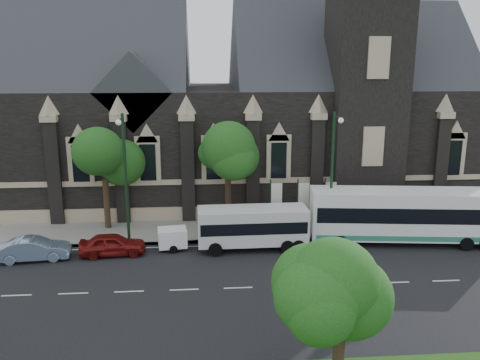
{
  "coord_description": "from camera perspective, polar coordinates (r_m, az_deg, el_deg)",
  "views": [
    {
      "loc": [
        1.18,
        -25.21,
        12.35
      ],
      "look_at": [
        3.56,
        6.0,
        4.72
      ],
      "focal_mm": 36.96,
      "sensor_mm": 36.0,
      "label": 1
    }
  ],
  "objects": [
    {
      "name": "ground",
      "position": [
        28.1,
        -6.47,
        -12.48
      ],
      "size": [
        160.0,
        160.0,
        0.0
      ],
      "primitive_type": "plane",
      "color": "black",
      "rests_on": "ground"
    },
    {
      "name": "sidewalk",
      "position": [
        36.84,
        -5.97,
        -5.85
      ],
      "size": [
        80.0,
        5.0,
        0.15
      ],
      "primitive_type": "cube",
      "color": "gray",
      "rests_on": "ground"
    },
    {
      "name": "museum",
      "position": [
        44.37,
        0.76,
        8.28
      ],
      "size": [
        40.0,
        17.7,
        29.9
      ],
      "color": "black",
      "rests_on": "ground"
    },
    {
      "name": "tree_park_east",
      "position": [
        18.36,
        12.1,
        -11.54
      ],
      "size": [
        3.4,
        3.4,
        6.28
      ],
      "color": "black",
      "rests_on": "ground"
    },
    {
      "name": "tree_walk_right",
      "position": [
        36.57,
        -1.1,
        3.4
      ],
      "size": [
        4.08,
        4.08,
        7.8
      ],
      "color": "black",
      "rests_on": "ground"
    },
    {
      "name": "tree_walk_left",
      "position": [
        37.18,
        -15.12,
        2.96
      ],
      "size": [
        3.91,
        3.91,
        7.64
      ],
      "color": "black",
      "rests_on": "ground"
    },
    {
      "name": "street_lamp_near",
      "position": [
        34.26,
        10.67,
        1.25
      ],
      "size": [
        0.36,
        1.88,
        9.0
      ],
      "color": "black",
      "rests_on": "ground"
    },
    {
      "name": "street_lamp_mid",
      "position": [
        33.51,
        -13.14,
        0.85
      ],
      "size": [
        0.36,
        1.88,
        9.0
      ],
      "color": "black",
      "rests_on": "ground"
    },
    {
      "name": "banner_flag_left",
      "position": [
        36.0,
        3.97,
        -2.42
      ],
      "size": [
        0.9,
        0.1,
        4.0
      ],
      "color": "black",
      "rests_on": "ground"
    },
    {
      "name": "banner_flag_center",
      "position": [
        36.34,
        7.1,
        -2.34
      ],
      "size": [
        0.9,
        0.1,
        4.0
      ],
      "color": "black",
      "rests_on": "ground"
    },
    {
      "name": "banner_flag_right",
      "position": [
        36.78,
        10.16,
        -2.25
      ],
      "size": [
        0.9,
        0.1,
        4.0
      ],
      "color": "black",
      "rests_on": "ground"
    },
    {
      "name": "tour_coach",
      "position": [
        35.79,
        18.48,
        -3.81
      ],
      "size": [
        13.01,
        4.16,
        3.73
      ],
      "rotation": [
        0.0,
        0.0,
        -0.12
      ],
      "color": "white",
      "rests_on": "ground"
    },
    {
      "name": "shuttle_bus",
      "position": [
        33.05,
        1.49,
        -5.26
      ],
      "size": [
        7.3,
        2.66,
        2.8
      ],
      "rotation": [
        0.0,
        0.0,
        0.02
      ],
      "color": "silver",
      "rests_on": "ground"
    },
    {
      "name": "box_trailer",
      "position": [
        33.42,
        -7.81,
        -6.62
      ],
      "size": [
        2.79,
        1.64,
        1.45
      ],
      "rotation": [
        0.0,
        0.0,
        0.13
      ],
      "color": "white",
      "rests_on": "ground"
    },
    {
      "name": "sedan",
      "position": [
        34.08,
        -22.68,
        -7.37
      ],
      "size": [
        4.54,
        2.01,
        1.45
      ],
      "primitive_type": "imported",
      "rotation": [
        0.0,
        0.0,
        1.68
      ],
      "color": "#7B90B3",
      "rests_on": "ground"
    },
    {
      "name": "car_far_red",
      "position": [
        33.31,
        -14.5,
        -7.2
      ],
      "size": [
        4.34,
        2.02,
        1.44
      ],
      "primitive_type": "imported",
      "rotation": [
        0.0,
        0.0,
        1.65
      ],
      "color": "maroon",
      "rests_on": "ground"
    }
  ]
}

